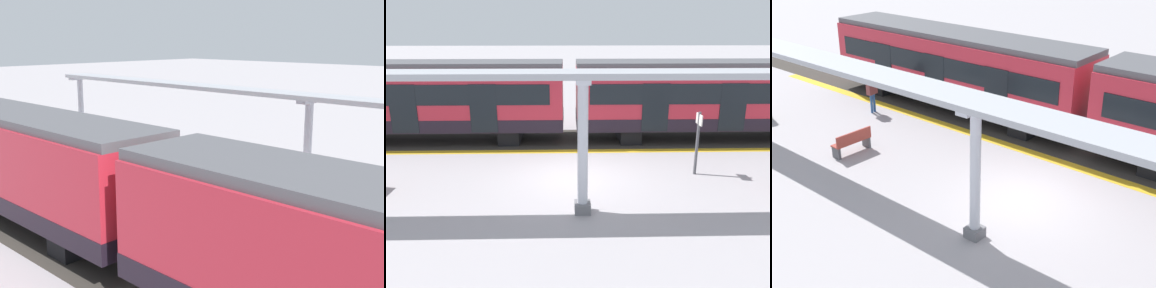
# 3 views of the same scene
# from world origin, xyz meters

# --- Properties ---
(ground_plane) EXTENTS (176.00, 176.00, 0.00)m
(ground_plane) POSITION_xyz_m (0.00, 0.00, 0.00)
(ground_plane) COLOR #A7A1A5
(tactile_edge_strip) EXTENTS (0.48, 34.59, 0.01)m
(tactile_edge_strip) POSITION_xyz_m (-2.83, 0.00, 0.00)
(tactile_edge_strip) COLOR gold
(tactile_edge_strip) RESTS_ON ground
(trackbed) EXTENTS (3.20, 46.59, 0.01)m
(trackbed) POSITION_xyz_m (-4.67, 0.00, 0.00)
(trackbed) COLOR #38332D
(trackbed) RESTS_ON ground
(train_near_carriage) EXTENTS (2.65, 12.97, 3.48)m
(train_near_carriage) POSITION_xyz_m (-4.66, -6.91, 1.83)
(train_near_carriage) COLOR #BC2535
(train_near_carriage) RESTS_ON ground
(train_far_carriage) EXTENTS (2.65, 12.97, 3.48)m
(train_far_carriage) POSITION_xyz_m (-4.66, 6.64, 1.83)
(train_far_carriage) COLOR #BC2535
(train_far_carriage) RESTS_ON ground
(canopy_pillar_second) EXTENTS (1.10, 0.44, 3.71)m
(canopy_pillar_second) POSITION_xyz_m (2.62, 0.17, 1.88)
(canopy_pillar_second) COLOR slate
(canopy_pillar_second) RESTS_ON ground
(canopy_beam) EXTENTS (1.20, 27.98, 0.16)m
(canopy_beam) POSITION_xyz_m (2.62, 0.13, 3.79)
(canopy_beam) COLOR #A8AAB2
(canopy_beam) RESTS_ON canopy_pillar_nearest
(platform_info_sign) EXTENTS (0.56, 0.10, 2.20)m
(platform_info_sign) POSITION_xyz_m (-0.19, 4.17, 1.33)
(platform_info_sign) COLOR #4C4C51
(platform_info_sign) RESTS_ON ground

